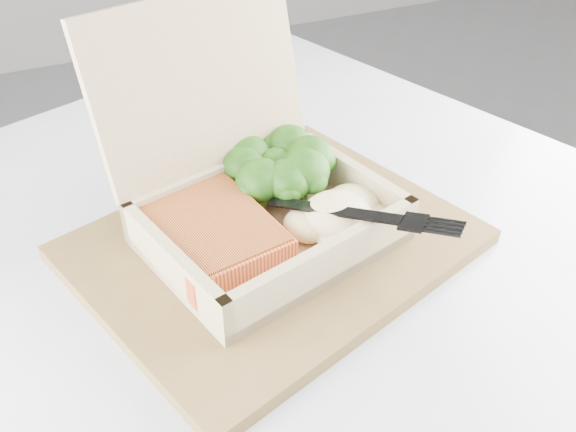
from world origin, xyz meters
name	(u,v)px	position (x,y,z in m)	size (l,w,h in m)	color
floor	(475,360)	(0.00, 0.00, 0.00)	(4.00, 4.00, 0.00)	gray
cafe_table	(259,424)	(-0.63, -0.31, 0.55)	(1.07, 1.07, 0.74)	black
serving_tray	(273,244)	(-0.60, -0.27, 0.75)	(0.33, 0.26, 0.01)	brown
takeout_container	(247,180)	(-0.61, -0.24, 0.81)	(0.25, 0.25, 0.19)	tan
salmon_fillet	(211,234)	(-0.65, -0.27, 0.78)	(0.10, 0.13, 0.03)	orange
broccoli_pile	(277,171)	(-0.57, -0.21, 0.79)	(0.11, 0.11, 0.04)	#2E6516
mashed_potatoes	(337,215)	(-0.54, -0.30, 0.78)	(0.10, 0.09, 0.03)	beige
plastic_fork	(309,203)	(-0.57, -0.29, 0.80)	(0.13, 0.15, 0.02)	black
receipt	(197,164)	(-0.62, -0.10, 0.74)	(0.07, 0.14, 0.00)	white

